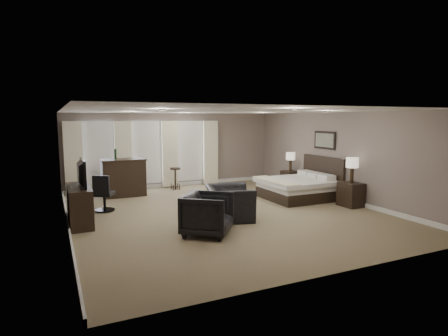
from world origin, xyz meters
name	(u,v)px	position (x,y,z in m)	size (l,w,h in m)	color
room	(223,163)	(0.00, 0.00, 1.30)	(7.60, 8.60, 2.64)	#746649
window_bay	(147,154)	(-1.00, 4.11, 1.20)	(5.25, 0.20, 2.30)	silver
bed	(294,179)	(2.58, 0.57, 0.62)	(1.96, 1.87, 1.25)	silver
nightstand_near	(351,195)	(3.47, -0.88, 0.33)	(0.50, 0.61, 0.66)	black
nightstand_far	(290,180)	(3.47, 2.02, 0.31)	(0.46, 0.56, 0.61)	black
lamp_near	(352,170)	(3.47, -0.88, 1.01)	(0.33, 0.33, 0.69)	beige
lamp_far	(290,162)	(3.47, 2.02, 0.94)	(0.31, 0.31, 0.65)	beige
wall_art	(325,140)	(3.70, 0.57, 1.75)	(0.04, 0.96, 0.56)	slate
dresser	(80,205)	(-3.45, 0.42, 0.44)	(0.49, 1.51, 0.88)	black
tv	(78,183)	(-3.45, 0.42, 0.95)	(1.08, 0.62, 0.14)	black
armchair_near	(229,197)	(-0.13, -0.61, 0.53)	(1.22, 0.79, 1.06)	black
armchair_far	(208,212)	(-1.09, -1.56, 0.48)	(0.94, 0.88, 0.97)	black
bar_counter	(123,177)	(-1.97, 3.18, 0.59)	(1.35, 0.70, 1.18)	black
bar_stool_left	(130,183)	(-1.74, 3.38, 0.37)	(0.35, 0.35, 0.75)	black
bar_stool_right	(175,179)	(-0.19, 3.52, 0.38)	(0.36, 0.36, 0.76)	black
desk_chair	(104,193)	(-2.77, 1.43, 0.49)	(0.50, 0.50, 0.98)	black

